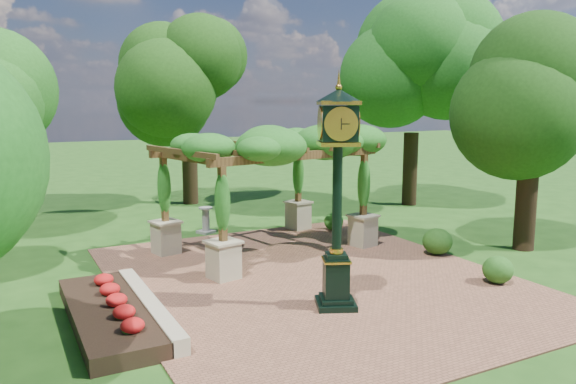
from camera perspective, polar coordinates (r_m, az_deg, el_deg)
name	(u,v)px	position (r m, az deg, el deg)	size (l,w,h in m)	color
ground	(333,290)	(14.64, 4.61, -9.93)	(120.00, 120.00, 0.00)	#1E4714
brick_plaza	(314,279)	(15.45, 2.61, -8.80)	(10.00, 12.00, 0.04)	brown
border_wall	(149,307)	(13.32, -13.95, -11.25)	(0.35, 5.00, 0.40)	#C6B793
flower_bed	(108,314)	(13.16, -17.83, -11.76)	(1.50, 5.00, 0.36)	red
pedestal_clock	(337,179)	(12.71, 5.05, 1.37)	(1.33, 1.33, 5.13)	black
pergola	(266,149)	(17.78, -2.20, 4.36)	(7.07, 5.23, 4.02)	tan
sundial	(206,222)	(20.83, -8.34, -3.01)	(0.70, 0.70, 0.96)	gray
shrub_front	(498,270)	(15.94, 20.55, -7.39)	(0.80, 0.80, 0.72)	#225518
shrub_mid	(437,241)	(18.25, 14.94, -4.87)	(0.92, 0.92, 0.83)	#214C15
shrub_back	(334,222)	(20.98, 4.67, -3.01)	(0.73, 0.73, 0.65)	#2A681E
tree_north	(187,80)	(26.68, -10.18, 11.15)	(4.35, 4.35, 8.42)	black
tree_east_far	(413,75)	(26.61, 12.62, 11.51)	(4.99, 4.99, 8.67)	black
tree_east_near	(534,81)	(19.47, 23.75, 10.30)	(4.01, 4.01, 7.92)	#311E13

